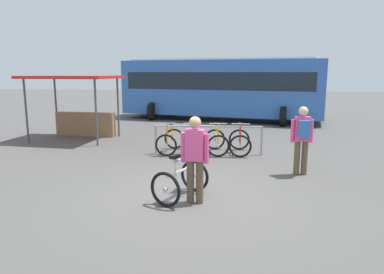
{
  "coord_description": "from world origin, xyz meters",
  "views": [
    {
      "loc": [
        1.0,
        -6.61,
        2.43
      ],
      "look_at": [
        -0.05,
        1.02,
        1.0
      ],
      "focal_mm": 32.9,
      "sensor_mm": 36.0,
      "label": 1
    }
  ],
  "objects_px": {
    "racked_bike_red": "(240,142)",
    "featured_bicycle": "(183,175)",
    "racked_bike_orange": "(170,141)",
    "bus_distant": "(221,86)",
    "market_stall": "(79,100)",
    "racked_bike_teal": "(193,141)",
    "pedestrian_with_backpack": "(302,136)",
    "racked_bike_yellow": "(216,141)",
    "person_with_featured_bike": "(195,156)"
  },
  "relations": [
    {
      "from": "featured_bicycle",
      "to": "person_with_featured_bike",
      "type": "relative_size",
      "value": 0.77
    },
    {
      "from": "featured_bicycle",
      "to": "person_with_featured_bike",
      "type": "bearing_deg",
      "value": -45.64
    },
    {
      "from": "racked_bike_red",
      "to": "person_with_featured_bike",
      "type": "bearing_deg",
      "value": -100.86
    },
    {
      "from": "racked_bike_yellow",
      "to": "person_with_featured_bike",
      "type": "relative_size",
      "value": 0.74
    },
    {
      "from": "market_stall",
      "to": "racked_bike_red",
      "type": "bearing_deg",
      "value": -17.11
    },
    {
      "from": "racked_bike_red",
      "to": "bus_distant",
      "type": "distance_m",
      "value": 7.78
    },
    {
      "from": "racked_bike_teal",
      "to": "market_stall",
      "type": "xyz_separation_m",
      "value": [
        -4.53,
        1.93,
        1.03
      ]
    },
    {
      "from": "racked_bike_teal",
      "to": "bus_distant",
      "type": "bearing_deg",
      "value": 87.24
    },
    {
      "from": "featured_bicycle",
      "to": "racked_bike_red",
      "type": "bearing_deg",
      "value": 74.8
    },
    {
      "from": "racked_bike_yellow",
      "to": "racked_bike_red",
      "type": "xyz_separation_m",
      "value": [
        0.7,
        0.05,
        0.0
      ]
    },
    {
      "from": "bus_distant",
      "to": "racked_bike_teal",
      "type": "bearing_deg",
      "value": -92.76
    },
    {
      "from": "racked_bike_yellow",
      "to": "market_stall",
      "type": "distance_m",
      "value": 5.65
    },
    {
      "from": "featured_bicycle",
      "to": "pedestrian_with_backpack",
      "type": "relative_size",
      "value": 0.77
    },
    {
      "from": "racked_bike_orange",
      "to": "racked_bike_teal",
      "type": "distance_m",
      "value": 0.7
    },
    {
      "from": "featured_bicycle",
      "to": "person_with_featured_bike",
      "type": "height_order",
      "value": "person_with_featured_bike"
    },
    {
      "from": "racked_bike_yellow",
      "to": "racked_bike_red",
      "type": "relative_size",
      "value": 1.1
    },
    {
      "from": "racked_bike_yellow",
      "to": "pedestrian_with_backpack",
      "type": "distance_m",
      "value": 3.0
    },
    {
      "from": "racked_bike_orange",
      "to": "racked_bike_yellow",
      "type": "height_order",
      "value": "same"
    },
    {
      "from": "racked_bike_yellow",
      "to": "market_stall",
      "type": "xyz_separation_m",
      "value": [
        -5.23,
        1.88,
        1.03
      ]
    },
    {
      "from": "person_with_featured_bike",
      "to": "bus_distant",
      "type": "bearing_deg",
      "value": 91.04
    },
    {
      "from": "pedestrian_with_backpack",
      "to": "bus_distant",
      "type": "relative_size",
      "value": 0.16
    },
    {
      "from": "pedestrian_with_backpack",
      "to": "market_stall",
      "type": "height_order",
      "value": "market_stall"
    },
    {
      "from": "market_stall",
      "to": "featured_bicycle",
      "type": "bearing_deg",
      "value": -49.99
    },
    {
      "from": "racked_bike_orange",
      "to": "market_stall",
      "type": "relative_size",
      "value": 0.35
    },
    {
      "from": "racked_bike_teal",
      "to": "featured_bicycle",
      "type": "height_order",
      "value": "same"
    },
    {
      "from": "racked_bike_orange",
      "to": "racked_bike_teal",
      "type": "height_order",
      "value": "same"
    },
    {
      "from": "racked_bike_red",
      "to": "racked_bike_teal",
      "type": "bearing_deg",
      "value": -175.72
    },
    {
      "from": "racked_bike_orange",
      "to": "bus_distant",
      "type": "xyz_separation_m",
      "value": [
        1.07,
        7.75,
        1.37
      ]
    },
    {
      "from": "racked_bike_yellow",
      "to": "market_stall",
      "type": "relative_size",
      "value": 0.37
    },
    {
      "from": "racked_bike_teal",
      "to": "pedestrian_with_backpack",
      "type": "xyz_separation_m",
      "value": [
        2.85,
        -1.95,
        0.57
      ]
    },
    {
      "from": "racked_bike_yellow",
      "to": "featured_bicycle",
      "type": "xyz_separation_m",
      "value": [
        -0.38,
        -3.9,
        0.08
      ]
    },
    {
      "from": "racked_bike_yellow",
      "to": "bus_distant",
      "type": "height_order",
      "value": "bus_distant"
    },
    {
      "from": "racked_bike_red",
      "to": "market_stall",
      "type": "height_order",
      "value": "market_stall"
    },
    {
      "from": "racked_bike_red",
      "to": "featured_bicycle",
      "type": "height_order",
      "value": "same"
    },
    {
      "from": "racked_bike_red",
      "to": "bus_distant",
      "type": "relative_size",
      "value": 0.11
    },
    {
      "from": "racked_bike_teal",
      "to": "pedestrian_with_backpack",
      "type": "height_order",
      "value": "pedestrian_with_backpack"
    },
    {
      "from": "featured_bicycle",
      "to": "person_with_featured_bike",
      "type": "xyz_separation_m",
      "value": [
        0.26,
        -0.27,
        0.46
      ]
    },
    {
      "from": "racked_bike_orange",
      "to": "person_with_featured_bike",
      "type": "bearing_deg",
      "value": -72.5
    },
    {
      "from": "racked_bike_yellow",
      "to": "person_with_featured_bike",
      "type": "height_order",
      "value": "person_with_featured_bike"
    },
    {
      "from": "racked_bike_yellow",
      "to": "market_stall",
      "type": "bearing_deg",
      "value": 160.26
    },
    {
      "from": "racked_bike_teal",
      "to": "racked_bike_orange",
      "type": "bearing_deg",
      "value": -175.72
    },
    {
      "from": "racked_bike_teal",
      "to": "pedestrian_with_backpack",
      "type": "relative_size",
      "value": 0.7
    },
    {
      "from": "racked_bike_teal",
      "to": "bus_distant",
      "type": "height_order",
      "value": "bus_distant"
    },
    {
      "from": "person_with_featured_bike",
      "to": "racked_bike_teal",
      "type": "bearing_deg",
      "value": 98.08
    },
    {
      "from": "racked_bike_teal",
      "to": "market_stall",
      "type": "relative_size",
      "value": 0.35
    },
    {
      "from": "racked_bike_teal",
      "to": "featured_bicycle",
      "type": "distance_m",
      "value": 3.87
    },
    {
      "from": "bus_distant",
      "to": "market_stall",
      "type": "xyz_separation_m",
      "value": [
        -4.9,
        -5.76,
        -0.35
      ]
    },
    {
      "from": "racked_bike_orange",
      "to": "pedestrian_with_backpack",
      "type": "bearing_deg",
      "value": -28.2
    },
    {
      "from": "bus_distant",
      "to": "market_stall",
      "type": "height_order",
      "value": "bus_distant"
    },
    {
      "from": "pedestrian_with_backpack",
      "to": "bus_distant",
      "type": "height_order",
      "value": "bus_distant"
    }
  ]
}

